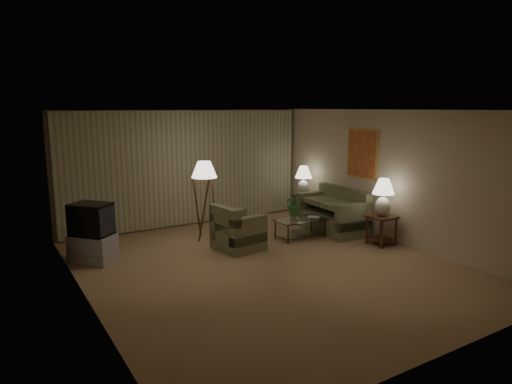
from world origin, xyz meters
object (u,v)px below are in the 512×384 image
table_lamp_far (303,178)px  tv_cabinet (93,248)px  side_table_near (382,225)px  sofa (332,214)px  side_table_far (303,203)px  vase (295,217)px  coffee_table (300,225)px  floor_lamp (205,199)px  ottoman (234,227)px  table_lamp_near (383,194)px  armchair (238,232)px  crt_tv (91,219)px

table_lamp_far → tv_cabinet: table_lamp_far is taller
side_table_near → tv_cabinet: bearing=159.3°
sofa → side_table_far: 1.26m
tv_cabinet → vase: vase is taller
coffee_table → vase: (-0.15, 0.00, 0.21)m
coffee_table → side_table_near: bearing=-48.7°
table_lamp_far → tv_cabinet: size_ratio=0.81×
side_table_far → floor_lamp: floor_lamp is taller
side_table_far → ottoman: size_ratio=1.00×
table_lamp_near → tv_cabinet: table_lamp_near is taller
table_lamp_far → armchair: bearing=-152.7°
tv_cabinet → vase: 4.02m
tv_cabinet → floor_lamp: 2.46m
side_table_far → table_lamp_far: 0.64m
table_lamp_near → crt_tv: bearing=159.3°
table_lamp_near → crt_tv: size_ratio=0.92×
sofa → side_table_near: (0.15, -1.35, 0.03)m
armchair → side_table_far: 2.94m
floor_lamp → side_table_far: bearing=6.7°
vase → armchair: bearing=179.9°
crt_tv → vase: size_ratio=6.00×
sofa → side_table_far: (0.15, 1.25, 0.01)m
armchair → ottoman: (0.37, 0.85, -0.15)m
armchair → coffee_table: armchair is taller
sofa → vase: sofa is taller
table_lamp_far → floor_lamp: bearing=-173.3°
sofa → floor_lamp: (-2.69, 0.92, 0.48)m
floor_lamp → tv_cabinet: bearing=-172.8°
crt_tv → vase: bearing=39.5°
table_lamp_far → vase: bearing=-132.7°
table_lamp_far → vase: (-1.25, -1.35, -0.54)m
side_table_near → table_lamp_far: bearing=90.0°
coffee_table → vase: 0.26m
side_table_far → crt_tv: crt_tv is taller
side_table_far → table_lamp_near: table_lamp_near is taller
armchair → floor_lamp: (-0.23, 1.01, 0.51)m
side_table_near → side_table_far: same height
sofa → ottoman: (-2.08, 0.75, -0.18)m
crt_tv → vase: (3.95, -0.72, -0.30)m
side_table_near → vase: size_ratio=4.37×
sofa → table_lamp_near: (0.15, -1.35, 0.67)m
floor_lamp → ottoman: (0.60, -0.17, -0.66)m
side_table_far → tv_cabinet: size_ratio=0.67×
side_table_far → floor_lamp: bearing=-173.3°
table_lamp_far → vase: 1.92m
armchair → ottoman: bearing=-30.9°
table_lamp_near → vase: size_ratio=5.51×
table_lamp_far → side_table_far: bearing=45.0°
armchair → coffee_table: 1.51m
armchair → table_lamp_near: table_lamp_near is taller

